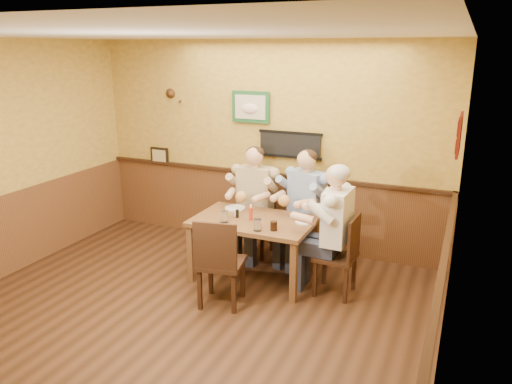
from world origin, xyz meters
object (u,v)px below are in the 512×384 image
chair_back_right (306,227)px  diner_blue_polo (306,213)px  chair_near_side (221,261)px  water_glass_mid (258,225)px  chair_back_left (255,221)px  salt_shaker (236,213)px  chair_right_end (336,255)px  pepper_shaker (237,214)px  water_glass_left (224,217)px  cola_tumbler (274,226)px  diner_white_elder (336,238)px  diner_tan_shirt (255,207)px  hot_sauce_bottle (251,213)px  dining_table (254,226)px

chair_back_right → diner_blue_polo: (0.00, 0.00, 0.20)m
chair_near_side → water_glass_mid: 0.56m
chair_back_left → water_glass_mid: (0.48, -1.02, 0.35)m
salt_shaker → chair_right_end: bearing=-0.1°
chair_back_right → diner_blue_polo: diner_blue_polo is taller
chair_right_end → pepper_shaker: size_ratio=9.62×
water_glass_left → water_glass_mid: 0.47m
chair_back_left → water_glass_mid: size_ratio=7.01×
water_glass_mid → water_glass_left: bearing=167.5°
water_glass_left → cola_tumbler: water_glass_left is taller
cola_tumbler → diner_white_elder: bearing=21.1°
diner_tan_shirt → cola_tumbler: 1.14m
pepper_shaker → chair_right_end: bearing=1.3°
diner_tan_shirt → salt_shaker: (0.05, -0.69, 0.13)m
hot_sauce_bottle → chair_back_right: bearing=59.7°
chair_near_side → pepper_shaker: chair_near_side is taller
diner_tan_shirt → water_glass_left: diner_tan_shirt is taller
chair_back_right → pepper_shaker: (-0.62, -0.74, 0.33)m
chair_right_end → diner_tan_shirt: size_ratio=0.71×
chair_right_end → water_glass_mid: 0.94m
chair_near_side → water_glass_left: chair_near_side is taller
salt_shaker → pepper_shaker: bearing=-38.9°
diner_white_elder → water_glass_mid: (-0.80, -0.33, 0.14)m
chair_back_right → hot_sauce_bottle: chair_back_right is taller
chair_back_left → chair_right_end: chair_right_end is taller
chair_near_side → salt_shaker: 0.78m
salt_shaker → diner_white_elder: bearing=-0.1°
chair_right_end → salt_shaker: size_ratio=11.02×
dining_table → water_glass_left: 0.39m
diner_white_elder → cola_tumbler: (-0.65, -0.25, 0.13)m
diner_blue_polo → dining_table: bearing=-101.3°
dining_table → chair_back_left: size_ratio=1.51×
chair_back_left → diner_blue_polo: diner_blue_polo is taller
cola_tumbler → hot_sauce_bottle: size_ratio=0.60×
cola_tumbler → hot_sauce_bottle: (-0.37, 0.21, 0.03)m
chair_right_end → diner_tan_shirt: (-1.28, 0.69, 0.19)m
cola_tumbler → salt_shaker: (-0.59, 0.25, -0.01)m
chair_near_side → pepper_shaker: (-0.13, 0.68, 0.30)m
chair_right_end → diner_white_elder: bearing=180.0°
cola_tumbler → dining_table: bearing=144.0°
diner_blue_polo → cola_tumbler: size_ratio=13.00×
chair_back_left → pepper_shaker: bearing=-84.3°
chair_near_side → hot_sauce_bottle: chair_near_side is taller
chair_near_side → hot_sauce_bottle: size_ratio=5.84×
chair_back_left → chair_right_end: size_ratio=0.98×
chair_near_side → cola_tumbler: size_ratio=9.75×
cola_tumbler → hot_sauce_bottle: hot_sauce_bottle is taller
chair_back_left → water_glass_mid: chair_back_left is taller
chair_back_left → hot_sauce_bottle: size_ratio=5.41×
chair_near_side → pepper_shaker: 0.76m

